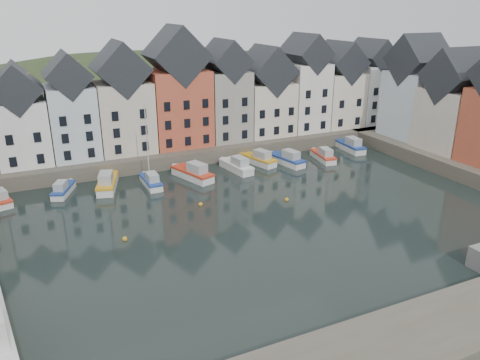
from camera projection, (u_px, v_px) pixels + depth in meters
ground at (262, 226)px, 50.07m from camera, size 260.00×260.00×0.00m
far_quay at (176, 146)px, 75.22m from camera, size 90.00×16.00×2.00m
hillside at (144, 199)px, 103.91m from camera, size 153.60×70.40×64.00m
far_terrace at (197, 98)px, 72.05m from camera, size 72.37×8.16×17.78m
right_terrace at (456, 103)px, 68.09m from camera, size 8.30×24.25×16.36m
mooring_buoys at (209, 213)px, 52.97m from camera, size 20.50×5.50×0.50m
boat_a at (0, 199)px, 55.67m from camera, size 3.18×5.70×2.09m
boat_b at (63, 190)px, 58.46m from camera, size 3.59×5.55×2.05m
boat_c at (107, 183)px, 60.14m from camera, size 4.02×7.27×2.67m
boat_d at (151, 181)px, 61.04m from camera, size 1.80×5.72×10.92m
boat_e at (193, 173)px, 63.58m from camera, size 4.33×7.35×2.70m
boat_f at (237, 166)px, 66.73m from camera, size 2.93×6.68×2.48m
boat_g at (259, 159)px, 69.75m from camera, size 3.72×6.72×2.47m
boat_h at (287, 159)px, 69.60m from camera, size 3.24×6.82×2.52m
boat_i at (324, 156)px, 71.39m from camera, size 2.81×6.19×2.29m
boat_j at (350, 146)px, 76.26m from camera, size 2.59×6.85×2.58m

